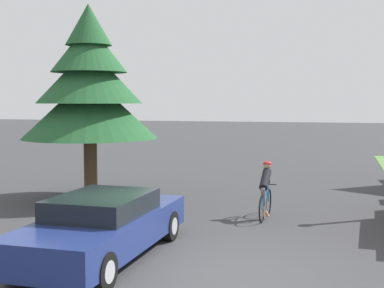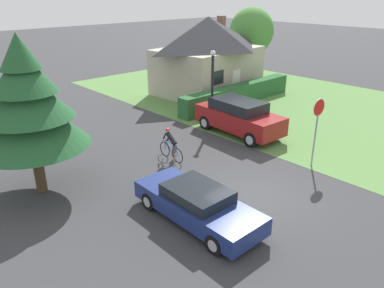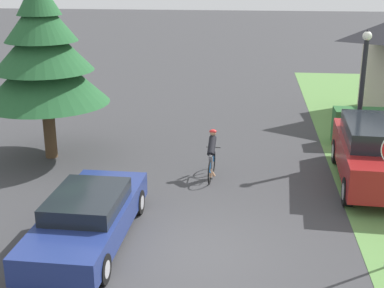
% 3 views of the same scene
% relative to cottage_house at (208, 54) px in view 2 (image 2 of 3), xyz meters
% --- Properties ---
extents(ground_plane, '(140.00, 140.00, 0.00)m').
position_rel_cottage_house_xyz_m(ground_plane, '(-10.00, -12.15, -2.82)').
color(ground_plane, '#38383A').
extents(grass_verge_right, '(16.00, 36.00, 0.01)m').
position_rel_cottage_house_xyz_m(grass_verge_right, '(1.74, -8.15, -2.81)').
color(grass_verge_right, '#568442').
rests_on(grass_verge_right, ground).
extents(cottage_house, '(8.43, 6.29, 5.43)m').
position_rel_cottage_house_xyz_m(cottage_house, '(0.00, 0.00, 0.00)').
color(cottage_house, '#B2A893').
rests_on(cottage_house, ground).
extents(hedge_row, '(10.03, 0.90, 1.29)m').
position_rel_cottage_house_xyz_m(hedge_row, '(-0.84, -3.74, -2.17)').
color(hedge_row, '#285B2D').
rests_on(hedge_row, ground).
extents(sedan_left_lane, '(1.89, 4.80, 1.23)m').
position_rel_cottage_house_xyz_m(sedan_left_lane, '(-12.48, -11.88, -2.20)').
color(sedan_left_lane, navy).
rests_on(sedan_left_lane, ground).
extents(cyclist, '(0.44, 1.67, 1.47)m').
position_rel_cottage_house_xyz_m(cyclist, '(-9.95, -7.55, -2.11)').
color(cyclist, black).
rests_on(cyclist, ground).
extents(parked_suv_right, '(2.23, 5.00, 1.85)m').
position_rel_cottage_house_xyz_m(parked_suv_right, '(-5.21, -7.50, -1.86)').
color(parked_suv_right, maroon).
rests_on(parked_suv_right, ground).
extents(stop_sign, '(0.75, 0.09, 3.04)m').
position_rel_cottage_house_xyz_m(stop_sign, '(-5.87, -12.29, -0.65)').
color(stop_sign, gray).
rests_on(stop_sign, ground).
extents(street_lamp, '(0.29, 0.29, 4.29)m').
position_rel_cottage_house_xyz_m(street_lamp, '(-5.37, -5.66, -0.34)').
color(street_lamp, black).
rests_on(street_lamp, ground).
extents(conifer_tall_near, '(4.09, 4.09, 5.91)m').
position_rel_cottage_house_xyz_m(conifer_tall_near, '(-15.46, -6.32, 0.61)').
color(conifer_tall_near, '#4C3823').
rests_on(conifer_tall_near, ground).
extents(deciduous_tree_right, '(3.73, 3.73, 5.88)m').
position_rel_cottage_house_xyz_m(deciduous_tree_right, '(6.31, 1.05, 1.10)').
color(deciduous_tree_right, '#4C3823').
rests_on(deciduous_tree_right, ground).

